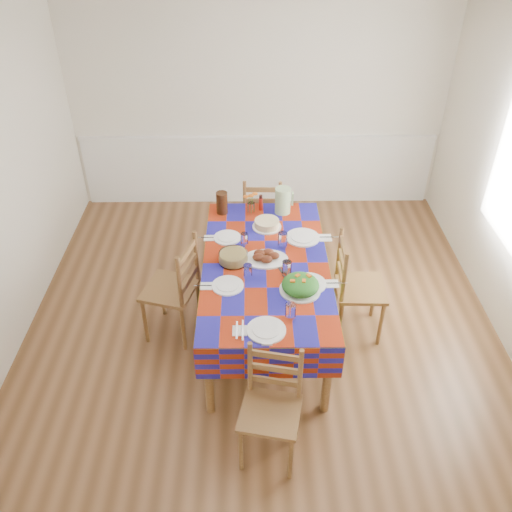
{
  "coord_description": "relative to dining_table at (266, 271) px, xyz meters",
  "views": [
    {
      "loc": [
        -0.1,
        -3.78,
        3.64
      ],
      "look_at": [
        -0.05,
        0.01,
        0.88
      ],
      "focal_mm": 38.0,
      "sensor_mm": 36.0,
      "label": 1
    }
  ],
  "objects": [
    {
      "name": "salad_platter",
      "position": [
        0.27,
        -0.38,
        0.14
      ],
      "size": [
        0.34,
        0.34,
        0.14
      ],
      "color": "white",
      "rests_on": "dining_table"
    },
    {
      "name": "flower_vase",
      "position": [
        -0.13,
        0.83,
        0.19
      ],
      "size": [
        0.15,
        0.12,
        0.24
      ],
      "color": "white",
      "rests_on": "dining_table"
    },
    {
      "name": "name_card",
      "position": [
        -0.02,
        -1.0,
        0.1
      ],
      "size": [
        0.08,
        0.02,
        0.02
      ],
      "primitive_type": "cube",
      "color": "white",
      "rests_on": "dining_table"
    },
    {
      "name": "chair_far",
      "position": [
        -0.0,
        1.3,
        -0.23
      ],
      "size": [
        0.45,
        0.43,
        0.98
      ],
      "rotation": [
        0.0,
        0.0,
        3.11
      ],
      "color": "brown",
      "rests_on": "room"
    },
    {
      "name": "chair_near",
      "position": [
        0.01,
        -1.3,
        -0.24
      ],
      "size": [
        0.49,
        0.48,
        0.95
      ],
      "rotation": [
        0.0,
        0.0,
        -0.2
      ],
      "color": "brown",
      "rests_on": "room"
    },
    {
      "name": "dining_table",
      "position": [
        0.0,
        0.0,
        0.0
      ],
      "size": [
        1.11,
        2.06,
        0.8
      ],
      "color": "brown",
      "rests_on": "room"
    },
    {
      "name": "setting_near_head",
      "position": [
        0.04,
        -0.8,
        0.12
      ],
      "size": [
        0.48,
        0.32,
        0.14
      ],
      "color": "white",
      "rests_on": "dining_table"
    },
    {
      "name": "setting_left_near",
      "position": [
        -0.27,
        -0.28,
        0.12
      ],
      "size": [
        0.49,
        0.29,
        0.13
      ],
      "rotation": [
        0.0,
        0.0,
        1.57
      ],
      "color": "white",
      "rests_on": "dining_table"
    },
    {
      "name": "pasta_bowl",
      "position": [
        -0.28,
        0.02,
        0.14
      ],
      "size": [
        0.26,
        0.26,
        0.09
      ],
      "color": "white",
      "rests_on": "dining_table"
    },
    {
      "name": "tea_pitcher",
      "position": [
        -0.41,
        0.85,
        0.2
      ],
      "size": [
        0.11,
        0.11,
        0.23
      ],
      "primitive_type": "cylinder",
      "color": "black",
      "rests_on": "dining_table"
    },
    {
      "name": "setting_left_far",
      "position": [
        -0.3,
        0.35,
        0.12
      ],
      "size": [
        0.47,
        0.28,
        0.12
      ],
      "rotation": [
        0.0,
        0.0,
        1.57
      ],
      "color": "white",
      "rests_on": "dining_table"
    },
    {
      "name": "hot_sauce",
      "position": [
        -0.03,
        0.9,
        0.17
      ],
      "size": [
        0.04,
        0.04,
        0.17
      ],
      "primitive_type": "cylinder",
      "color": "red",
      "rests_on": "dining_table"
    },
    {
      "name": "chair_right",
      "position": [
        0.82,
        0.0,
        -0.2
      ],
      "size": [
        0.45,
        0.47,
        1.03
      ],
      "rotation": [
        0.0,
        0.0,
        1.54
      ],
      "color": "brown",
      "rests_on": "room"
    },
    {
      "name": "setting_right_near",
      "position": [
        0.29,
        -0.26,
        0.12
      ],
      "size": [
        0.54,
        0.31,
        0.14
      ],
      "rotation": [
        0.0,
        0.0,
        -1.57
      ],
      "color": "white",
      "rests_on": "dining_table"
    },
    {
      "name": "green_pitcher",
      "position": [
        0.19,
        0.85,
        0.22
      ],
      "size": [
        0.16,
        0.16,
        0.27
      ],
      "primitive_type": "cylinder",
      "color": "#A6CB8F",
      "rests_on": "dining_table"
    },
    {
      "name": "room",
      "position": [
        -0.03,
        -0.02,
        0.64
      ],
      "size": [
        4.58,
        5.08,
        2.78
      ],
      "color": "brown",
      "rests_on": "ground"
    },
    {
      "name": "wainscot",
      "position": [
        -0.03,
        2.46,
        -0.23
      ],
      "size": [
        4.41,
        0.06,
        0.92
      ],
      "color": "white",
      "rests_on": "room"
    },
    {
      "name": "cake",
      "position": [
        0.03,
        0.57,
        0.13
      ],
      "size": [
        0.28,
        0.28,
        0.08
      ],
      "color": "white",
      "rests_on": "dining_table"
    },
    {
      "name": "chair_left",
      "position": [
        -0.82,
        -0.01,
        -0.2
      ],
      "size": [
        0.55,
        0.57,
        1.05
      ],
      "rotation": [
        0.0,
        0.0,
        -1.85
      ],
      "color": "brown",
      "rests_on": "room"
    },
    {
      "name": "setting_right_far",
      "position": [
        0.29,
        0.33,
        0.12
      ],
      "size": [
        0.59,
        0.34,
        0.15
      ],
      "rotation": [
        0.0,
        0.0,
        -1.57
      ],
      "color": "white",
      "rests_on": "dining_table"
    },
    {
      "name": "serving_utensils",
      "position": [
        0.16,
        -0.13,
        0.09
      ],
      "size": [
        0.13,
        0.29,
        0.01
      ],
      "color": "black",
      "rests_on": "dining_table"
    },
    {
      "name": "meat_platter",
      "position": [
        -0.0,
        0.04,
        0.12
      ],
      "size": [
        0.4,
        0.29,
        0.08
      ],
      "color": "white",
      "rests_on": "dining_table"
    }
  ]
}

